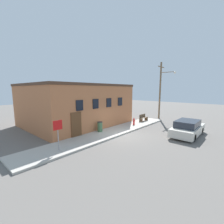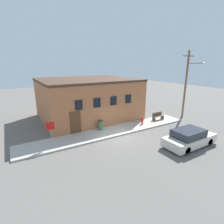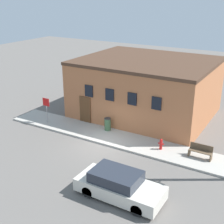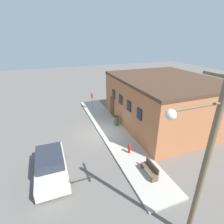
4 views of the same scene
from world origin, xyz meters
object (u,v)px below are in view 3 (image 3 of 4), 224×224
Objects in this scene: trash_bin at (108,124)px; parked_car at (119,185)px; bench at (201,151)px; fire_hydrant at (161,144)px; stop_sign at (46,106)px.

parked_car is (4.58, -6.43, 0.06)m from trash_bin.
bench is 0.32× the size of parked_car.
parked_car is at bearing -89.77° from fire_hydrant.
trash_bin is at bearing 125.45° from parked_car.
fire_hydrant is at bearing -10.09° from trash_bin.
trash_bin reaches higher than bench.
stop_sign is 1.41× the size of bench.
stop_sign reaches higher than bench.
stop_sign is 10.84m from parked_car.
parked_car reaches higher than trash_bin.
stop_sign is at bearing 150.74° from parked_car.
bench is 6.37m from parked_car.
bench is (2.52, 0.24, 0.04)m from fire_hydrant.
stop_sign is 11.97m from bench.
trash_bin is at bearing 175.39° from bench.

